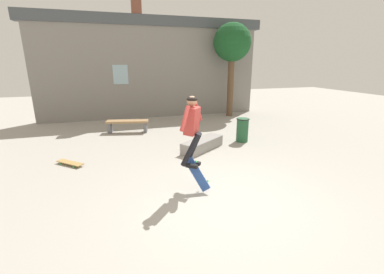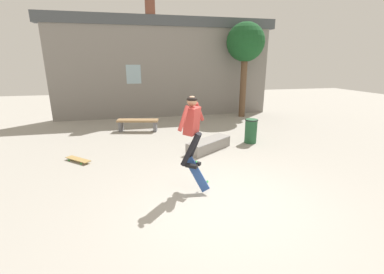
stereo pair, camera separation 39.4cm
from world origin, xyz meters
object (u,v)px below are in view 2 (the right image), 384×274
Objects in this scene: skater at (192,125)px; skateboard_flipping at (197,174)px; skate_ledge at (209,145)px; skateboard_resting at (78,159)px; tree_right at (245,44)px; trash_bin at (251,130)px; park_bench at (138,123)px.

skater is 2.02× the size of skateboard_flipping.
skate_ledge is 2.14× the size of skateboard_resting.
skateboard_flipping is (-1.02, -2.56, 0.21)m from skate_ledge.
tree_right is at bearing 109.61° from skateboard_flipping.
skateboard_flipping reaches higher than skate_ledge.
skater is (-2.78, -2.94, 1.04)m from trash_bin.
skateboard_flipping is at bearing -65.10° from park_bench.
park_bench is 5.62m from skateboard_flipping.
skate_ledge is 2.76m from skateboard_flipping.
park_bench is 3.66m from skate_ledge.
trash_bin is at bearing 85.07° from skater.
skate_ledge is at bearing -123.69° from tree_right.
tree_right is 3.04× the size of skater.
skater is 3.93m from skateboard_resting.
tree_right is at bearing 32.30° from park_bench.
park_bench is 1.12× the size of skater.
park_bench is 5.63m from skater.
skate_ledge is at bearing -40.48° from park_bench.
skater is at bearing -65.92° from park_bench.
skateboard_flipping is at bearing -119.85° from tree_right.
skater is (1.05, -5.42, 1.13)m from park_bench.
skateboard_resting is (-7.13, -4.94, -3.51)m from tree_right.
trash_bin is 4.03m from skateboard_flipping.
park_bench is at bearing 91.69° from skate_ledge.
tree_right reaches higher than trash_bin.
tree_right is 9.36m from skateboard_resting.
park_bench is at bearing -160.84° from tree_right.
skate_ledge is (-3.20, -4.81, -3.40)m from tree_right.
skateboard_flipping is 0.97× the size of skateboard_resting.
trash_bin is 4.17m from skater.
trash_bin is at bearing 97.79° from skateboard_flipping.
tree_right reaches higher than skateboard_flipping.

